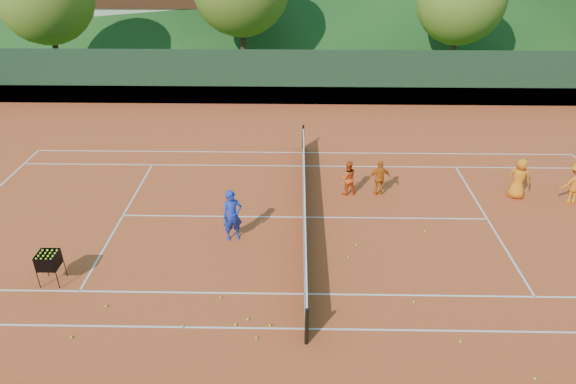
{
  "coord_description": "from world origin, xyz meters",
  "views": [
    {
      "loc": [
        -0.28,
        -15.36,
        9.47
      ],
      "look_at": [
        -0.57,
        0.0,
        1.03
      ],
      "focal_mm": 32.0,
      "sensor_mm": 36.0,
      "label": 1
    }
  ],
  "objects_px": {
    "coach": "(232,216)",
    "ball_hopper": "(48,261)",
    "student_b": "(380,178)",
    "student_c": "(519,178)",
    "student_d": "(575,183)",
    "student_a": "(348,178)",
    "tennis_net": "(304,205)"
  },
  "relations": [
    {
      "from": "ball_hopper",
      "to": "student_d",
      "type": "bearing_deg",
      "value": 16.06
    },
    {
      "from": "student_b",
      "to": "ball_hopper",
      "type": "bearing_deg",
      "value": 19.72
    },
    {
      "from": "coach",
      "to": "student_d",
      "type": "distance_m",
      "value": 12.36
    },
    {
      "from": "coach",
      "to": "ball_hopper",
      "type": "bearing_deg",
      "value": -175.79
    },
    {
      "from": "student_a",
      "to": "student_c",
      "type": "xyz_separation_m",
      "value": [
        6.29,
        -0.15,
        0.12
      ]
    },
    {
      "from": "tennis_net",
      "to": "student_d",
      "type": "bearing_deg",
      "value": 6.99
    },
    {
      "from": "student_b",
      "to": "student_d",
      "type": "xyz_separation_m",
      "value": [
        6.94,
        -0.5,
        0.11
      ]
    },
    {
      "from": "student_a",
      "to": "tennis_net",
      "type": "height_order",
      "value": "student_a"
    },
    {
      "from": "student_b",
      "to": "student_c",
      "type": "height_order",
      "value": "student_c"
    },
    {
      "from": "student_b",
      "to": "student_d",
      "type": "relative_size",
      "value": 0.86
    },
    {
      "from": "tennis_net",
      "to": "ball_hopper",
      "type": "relative_size",
      "value": 12.07
    },
    {
      "from": "student_b",
      "to": "coach",
      "type": "bearing_deg",
      "value": 22.29
    },
    {
      "from": "coach",
      "to": "student_b",
      "type": "xyz_separation_m",
      "value": [
        5.15,
        3.06,
        -0.17
      ]
    },
    {
      "from": "coach",
      "to": "ball_hopper",
      "type": "height_order",
      "value": "coach"
    },
    {
      "from": "student_b",
      "to": "student_d",
      "type": "distance_m",
      "value": 6.96
    },
    {
      "from": "student_b",
      "to": "tennis_net",
      "type": "relative_size",
      "value": 0.12
    },
    {
      "from": "student_c",
      "to": "student_d",
      "type": "height_order",
      "value": "student_d"
    },
    {
      "from": "coach",
      "to": "student_a",
      "type": "distance_m",
      "value": 5.03
    },
    {
      "from": "student_c",
      "to": "student_d",
      "type": "distance_m",
      "value": 1.89
    },
    {
      "from": "student_b",
      "to": "student_d",
      "type": "bearing_deg",
      "value": 167.5
    },
    {
      "from": "student_b",
      "to": "student_c",
      "type": "distance_m",
      "value": 5.1
    },
    {
      "from": "student_c",
      "to": "tennis_net",
      "type": "height_order",
      "value": "student_c"
    },
    {
      "from": "student_a",
      "to": "student_c",
      "type": "distance_m",
      "value": 6.29
    },
    {
      "from": "student_a",
      "to": "tennis_net",
      "type": "bearing_deg",
      "value": 32.59
    },
    {
      "from": "student_d",
      "to": "ball_hopper",
      "type": "xyz_separation_m",
      "value": [
        -17.05,
        -4.91,
        -0.07
      ]
    },
    {
      "from": "student_c",
      "to": "ball_hopper",
      "type": "bearing_deg",
      "value": 42.58
    },
    {
      "from": "student_c",
      "to": "tennis_net",
      "type": "bearing_deg",
      "value": 34.7
    },
    {
      "from": "student_a",
      "to": "ball_hopper",
      "type": "xyz_separation_m",
      "value": [
        -8.92,
        -5.45,
        0.07
      ]
    },
    {
      "from": "coach",
      "to": "student_b",
      "type": "height_order",
      "value": "coach"
    },
    {
      "from": "coach",
      "to": "student_d",
      "type": "xyz_separation_m",
      "value": [
        12.09,
        2.56,
        -0.06
      ]
    },
    {
      "from": "tennis_net",
      "to": "ball_hopper",
      "type": "bearing_deg",
      "value": -153.02
    },
    {
      "from": "student_d",
      "to": "ball_hopper",
      "type": "height_order",
      "value": "student_d"
    }
  ]
}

